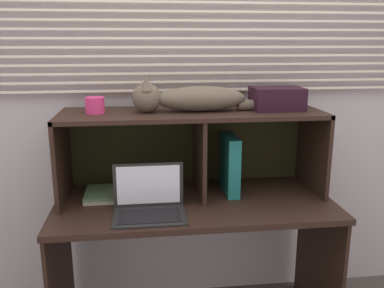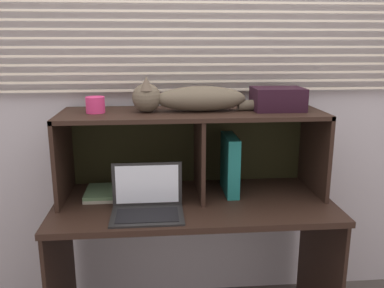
{
  "view_description": "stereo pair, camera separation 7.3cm",
  "coord_description": "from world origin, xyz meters",
  "px_view_note": "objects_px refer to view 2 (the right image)",
  "views": [
    {
      "loc": [
        -0.26,
        -1.78,
        1.55
      ],
      "look_at": [
        0.0,
        0.29,
        1.02
      ],
      "focal_mm": 38.44,
      "sensor_mm": 36.0,
      "label": 1
    },
    {
      "loc": [
        -0.18,
        -1.79,
        1.55
      ],
      "look_at": [
        0.0,
        0.29,
        1.02
      ],
      "focal_mm": 38.44,
      "sensor_mm": 36.0,
      "label": 2
    }
  ],
  "objects_px": {
    "laptop": "(147,203)",
    "book_stack": "(104,193)",
    "storage_box": "(278,99)",
    "cat": "(190,98)",
    "binder_upright": "(230,164)",
    "small_basket": "(95,105)"
  },
  "relations": [
    {
      "from": "laptop",
      "to": "book_stack",
      "type": "bearing_deg",
      "value": 133.57
    },
    {
      "from": "laptop",
      "to": "storage_box",
      "type": "xyz_separation_m",
      "value": [
        0.68,
        0.24,
        0.46
      ]
    },
    {
      "from": "cat",
      "to": "laptop",
      "type": "xyz_separation_m",
      "value": [
        -0.22,
        -0.24,
        -0.47
      ]
    },
    {
      "from": "binder_upright",
      "to": "small_basket",
      "type": "xyz_separation_m",
      "value": [
        -0.69,
        0.0,
        0.33
      ]
    },
    {
      "from": "cat",
      "to": "book_stack",
      "type": "bearing_deg",
      "value": -179.85
    },
    {
      "from": "book_stack",
      "to": "cat",
      "type": "bearing_deg",
      "value": 0.15
    },
    {
      "from": "laptop",
      "to": "book_stack",
      "type": "height_order",
      "value": "laptop"
    },
    {
      "from": "book_stack",
      "to": "small_basket",
      "type": "bearing_deg",
      "value": 176.66
    },
    {
      "from": "storage_box",
      "to": "laptop",
      "type": "bearing_deg",
      "value": -160.3
    },
    {
      "from": "cat",
      "to": "laptop",
      "type": "distance_m",
      "value": 0.57
    },
    {
      "from": "laptop",
      "to": "small_basket",
      "type": "distance_m",
      "value": 0.56
    },
    {
      "from": "laptop",
      "to": "book_stack",
      "type": "distance_m",
      "value": 0.34
    },
    {
      "from": "binder_upright",
      "to": "storage_box",
      "type": "distance_m",
      "value": 0.42
    },
    {
      "from": "small_basket",
      "to": "storage_box",
      "type": "distance_m",
      "value": 0.93
    },
    {
      "from": "storage_box",
      "to": "cat",
      "type": "bearing_deg",
      "value": 180.0
    },
    {
      "from": "binder_upright",
      "to": "storage_box",
      "type": "height_order",
      "value": "storage_box"
    },
    {
      "from": "cat",
      "to": "binder_upright",
      "type": "height_order",
      "value": "cat"
    },
    {
      "from": "binder_upright",
      "to": "storage_box",
      "type": "bearing_deg",
      "value": 0.0
    },
    {
      "from": "small_basket",
      "to": "binder_upright",
      "type": "bearing_deg",
      "value": 0.0
    },
    {
      "from": "binder_upright",
      "to": "book_stack",
      "type": "bearing_deg",
      "value": -179.9
    },
    {
      "from": "laptop",
      "to": "storage_box",
      "type": "height_order",
      "value": "storage_box"
    },
    {
      "from": "laptop",
      "to": "small_basket",
      "type": "height_order",
      "value": "small_basket"
    }
  ]
}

